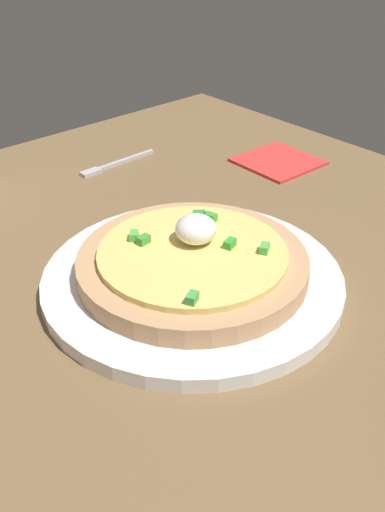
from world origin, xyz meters
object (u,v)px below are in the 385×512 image
object	(u,v)px
plate	(193,279)
pizza	(193,261)
napkin	(278,161)
fork	(112,165)

from	to	relation	value
plate	pizza	size ratio (longest dim) A/B	1.31
pizza	napkin	size ratio (longest dim) A/B	2.22
pizza	fork	size ratio (longest dim) A/B	1.81
pizza	fork	bearing A→B (deg)	69.70
plate	napkin	bearing A→B (deg)	26.34
fork	napkin	world-z (taller)	fork
napkin	pizza	bearing A→B (deg)	-153.68
plate	fork	distance (cm)	30.62
plate	fork	bearing A→B (deg)	69.63
fork	napkin	xyz separation A→B (cm)	(18.18, -14.42, -0.05)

